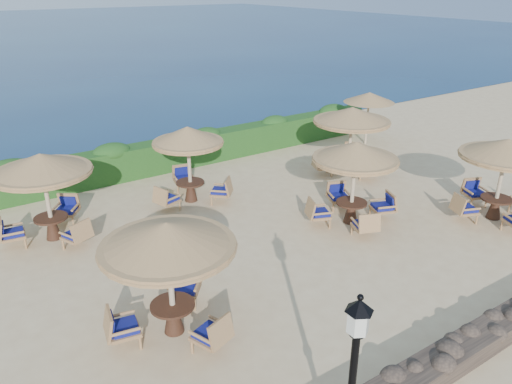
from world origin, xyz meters
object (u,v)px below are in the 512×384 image
(extra_parasol, at_px, (369,97))
(cafe_set_0, at_px, (168,255))
(cafe_set_4, at_px, (188,151))
(cafe_set_1, at_px, (354,170))
(cafe_set_2, at_px, (504,165))
(cafe_set_3, at_px, (44,179))
(cafe_set_5, at_px, (351,125))

(extra_parasol, bearing_deg, cafe_set_0, -150.93)
(extra_parasol, xyz_separation_m, cafe_set_0, (-13.24, -7.36, -0.25))
(cafe_set_4, bearing_deg, cafe_set_1, -51.55)
(cafe_set_2, height_order, cafe_set_3, same)
(cafe_set_2, xyz_separation_m, cafe_set_3, (-12.07, 6.45, 0.08))
(cafe_set_0, xyz_separation_m, cafe_set_2, (10.94, -0.59, -0.10))
(cafe_set_1, relative_size, cafe_set_5, 0.97)
(cafe_set_2, bearing_deg, cafe_set_3, 151.88)
(cafe_set_2, relative_size, cafe_set_4, 1.06)
(cafe_set_5, bearing_deg, extra_parasol, 35.20)
(cafe_set_4, distance_m, cafe_set_5, 6.47)
(cafe_set_0, bearing_deg, cafe_set_3, 100.91)
(cafe_set_1, height_order, cafe_set_3, same)
(cafe_set_1, bearing_deg, cafe_set_2, -30.16)
(cafe_set_1, distance_m, cafe_set_5, 4.40)
(cafe_set_0, xyz_separation_m, cafe_set_4, (3.50, 6.05, -0.12))
(cafe_set_3, xyz_separation_m, cafe_set_5, (11.01, -0.87, 0.04))
(cafe_set_0, relative_size, cafe_set_4, 1.06)
(extra_parasol, distance_m, cafe_set_1, 8.47)
(cafe_set_4, height_order, cafe_set_5, same)
(cafe_set_0, bearing_deg, cafe_set_5, 26.79)
(cafe_set_0, relative_size, cafe_set_1, 1.00)
(cafe_set_0, distance_m, cafe_set_4, 6.99)
(extra_parasol, xyz_separation_m, cafe_set_5, (-3.36, -2.37, -0.23))
(cafe_set_3, bearing_deg, cafe_set_2, -28.12)
(cafe_set_2, bearing_deg, cafe_set_0, 176.91)
(cafe_set_0, bearing_deg, extra_parasol, 29.07)
(extra_parasol, distance_m, cafe_set_4, 9.84)
(cafe_set_3, xyz_separation_m, cafe_set_4, (4.63, 0.19, -0.10))
(cafe_set_0, bearing_deg, cafe_set_1, 14.21)
(extra_parasol, bearing_deg, cafe_set_1, -138.45)
(cafe_set_2, height_order, cafe_set_5, same)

